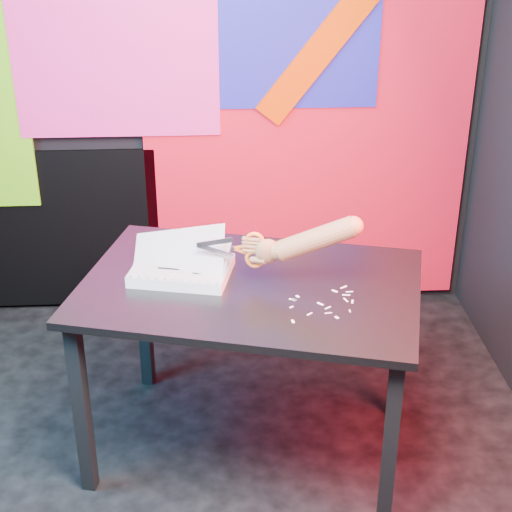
{
  "coord_description": "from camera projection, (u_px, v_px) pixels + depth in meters",
  "views": [
    {
      "loc": [
        0.2,
        -2.21,
        2.1
      ],
      "look_at": [
        0.33,
        0.28,
        0.87
      ],
      "focal_mm": 55.0,
      "sensor_mm": 36.0,
      "label": 1
    }
  ],
  "objects": [
    {
      "name": "room",
      "position": [
        147.0,
        154.0,
        2.3
      ],
      "size": [
        3.01,
        3.01,
        2.71
      ],
      "color": "black",
      "rests_on": "ground"
    },
    {
      "name": "printout_stack",
      "position": [
        182.0,
        270.0,
        2.89
      ],
      "size": [
        0.4,
        0.33,
        0.19
      ],
      "rotation": [
        0.0,
        0.0,
        -0.22
      ],
      "color": "silver",
      "rests_on": "work_table"
    },
    {
      "name": "work_table",
      "position": [
        250.0,
        304.0,
        2.88
      ],
      "size": [
        1.38,
        1.09,
        0.75
      ],
      "rotation": [
        0.0,
        0.0,
        -0.25
      ],
      "color": "black",
      "rests_on": "ground"
    },
    {
      "name": "hand_forearm",
      "position": [
        308.0,
        241.0,
        2.73
      ],
      "size": [
        0.4,
        0.15,
        0.21
      ],
      "rotation": [
        0.0,
        0.0,
        -0.25
      ],
      "color": "#966244",
      "rests_on": "work_table"
    },
    {
      "name": "scissors",
      "position": [
        250.0,
        250.0,
        2.79
      ],
      "size": [
        0.25,
        0.07,
        0.14
      ],
      "rotation": [
        0.0,
        0.0,
        -0.25
      ],
      "color": "#ADB0BD",
      "rests_on": "printout_stack"
    },
    {
      "name": "paper_clippings",
      "position": [
        325.0,
        302.0,
        2.72
      ],
      "size": [
        0.24,
        0.25,
        0.0
      ],
      "color": "white",
      "rests_on": "work_table"
    },
    {
      "name": "backdrop",
      "position": [
        186.0,
        133.0,
        3.79
      ],
      "size": [
        2.88,
        0.05,
        2.08
      ],
      "color": "red",
      "rests_on": "ground"
    }
  ]
}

